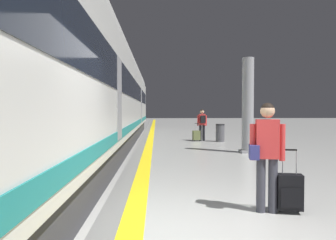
{
  "coord_description": "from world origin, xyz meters",
  "views": [
    {
      "loc": [
        -0.4,
        -4.24,
        1.63
      ],
      "look_at": [
        -0.09,
        4.52,
        1.36
      ],
      "focal_mm": 34.73,
      "sensor_mm": 36.0,
      "label": 1
    }
  ],
  "objects_px": {
    "high_speed_train": "(97,88)",
    "traveller_foreground": "(266,149)",
    "suitcase_near": "(196,135)",
    "rolling_suitcase_foreground": "(290,192)",
    "platform_pillar": "(248,107)",
    "waste_bin": "(220,133)",
    "passenger_near": "(202,122)"
  },
  "relations": [
    {
      "from": "traveller_foreground",
      "to": "platform_pillar",
      "type": "xyz_separation_m",
      "value": [
        1.72,
        7.13,
        0.72
      ]
    },
    {
      "from": "passenger_near",
      "to": "platform_pillar",
      "type": "height_order",
      "value": "platform_pillar"
    },
    {
      "from": "platform_pillar",
      "to": "high_speed_train",
      "type": "bearing_deg",
      "value": 170.71
    },
    {
      "from": "passenger_near",
      "to": "platform_pillar",
      "type": "bearing_deg",
      "value": -77.48
    },
    {
      "from": "traveller_foreground",
      "to": "platform_pillar",
      "type": "relative_size",
      "value": 0.48
    },
    {
      "from": "platform_pillar",
      "to": "waste_bin",
      "type": "relative_size",
      "value": 3.96
    },
    {
      "from": "rolling_suitcase_foreground",
      "to": "waste_bin",
      "type": "relative_size",
      "value": 1.11
    },
    {
      "from": "rolling_suitcase_foreground",
      "to": "suitcase_near",
      "type": "xyz_separation_m",
      "value": [
        -0.02,
        11.8,
        -0.03
      ]
    },
    {
      "from": "traveller_foreground",
      "to": "passenger_near",
      "type": "xyz_separation_m",
      "value": [
        0.66,
        11.9,
        -0.02
      ]
    },
    {
      "from": "high_speed_train",
      "to": "traveller_foreground",
      "type": "distance_m",
      "value": 9.19
    },
    {
      "from": "waste_bin",
      "to": "traveller_foreground",
      "type": "bearing_deg",
      "value": -97.6
    },
    {
      "from": "passenger_near",
      "to": "suitcase_near",
      "type": "xyz_separation_m",
      "value": [
        -0.32,
        -0.15,
        -0.68
      ]
    },
    {
      "from": "traveller_foreground",
      "to": "suitcase_near",
      "type": "height_order",
      "value": "traveller_foreground"
    },
    {
      "from": "high_speed_train",
      "to": "suitcase_near",
      "type": "distance_m",
      "value": 6.17
    },
    {
      "from": "high_speed_train",
      "to": "suitcase_near",
      "type": "relative_size",
      "value": 35.36
    },
    {
      "from": "passenger_near",
      "to": "waste_bin",
      "type": "distance_m",
      "value": 1.11
    },
    {
      "from": "passenger_near",
      "to": "platform_pillar",
      "type": "xyz_separation_m",
      "value": [
        1.06,
        -4.77,
        0.74
      ]
    },
    {
      "from": "platform_pillar",
      "to": "passenger_near",
      "type": "bearing_deg",
      "value": 102.52
    },
    {
      "from": "passenger_near",
      "to": "rolling_suitcase_foreground",
      "type": "bearing_deg",
      "value": -91.43
    },
    {
      "from": "waste_bin",
      "to": "suitcase_near",
      "type": "bearing_deg",
      "value": 165.49
    },
    {
      "from": "passenger_near",
      "to": "suitcase_near",
      "type": "distance_m",
      "value": 0.77
    },
    {
      "from": "high_speed_train",
      "to": "traveller_foreground",
      "type": "bearing_deg",
      "value": -63.06
    },
    {
      "from": "platform_pillar",
      "to": "waste_bin",
      "type": "bearing_deg",
      "value": 92.63
    },
    {
      "from": "suitcase_near",
      "to": "waste_bin",
      "type": "xyz_separation_m",
      "value": [
        1.19,
        -0.31,
        0.15
      ]
    },
    {
      "from": "rolling_suitcase_foreground",
      "to": "platform_pillar",
      "type": "distance_m",
      "value": 7.44
    },
    {
      "from": "high_speed_train",
      "to": "waste_bin",
      "type": "relative_size",
      "value": 36.63
    },
    {
      "from": "suitcase_near",
      "to": "passenger_near",
      "type": "bearing_deg",
      "value": 25.23
    },
    {
      "from": "traveller_foreground",
      "to": "platform_pillar",
      "type": "bearing_deg",
      "value": 76.4
    },
    {
      "from": "passenger_near",
      "to": "traveller_foreground",
      "type": "bearing_deg",
      "value": -93.2
    },
    {
      "from": "rolling_suitcase_foreground",
      "to": "platform_pillar",
      "type": "height_order",
      "value": "platform_pillar"
    },
    {
      "from": "high_speed_train",
      "to": "suitcase_near",
      "type": "xyz_separation_m",
      "value": [
        4.45,
        3.67,
        -2.2
      ]
    },
    {
      "from": "traveller_foreground",
      "to": "passenger_near",
      "type": "bearing_deg",
      "value": 86.8
    }
  ]
}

